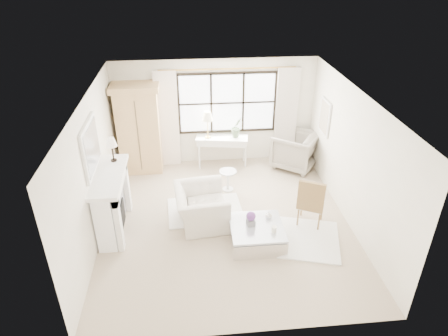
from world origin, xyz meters
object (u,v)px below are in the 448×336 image
Objects in this scene: club_armchair at (201,207)px; coffee_table at (256,234)px; armoire at (139,128)px; console_table at (222,151)px.

coffee_table is (1.02, -0.74, -0.20)m from club_armchair.
coffee_table is (2.40, -3.13, -0.96)m from armoire.
club_armchair is 1.16× the size of coffee_table.
club_armchair is at bearing 144.12° from coffee_table.
armoire is 2.23× the size of coffee_table.
armoire is at bearing -169.96° from console_table.
armoire is at bearing 25.02° from club_armchair.
console_table is (2.03, 0.03, -0.74)m from armoire.
armoire is 4.06m from coffee_table.
armoire is 1.92× the size of club_armchair.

